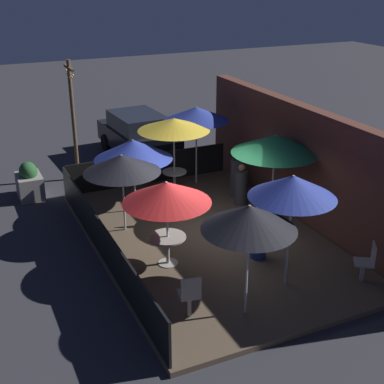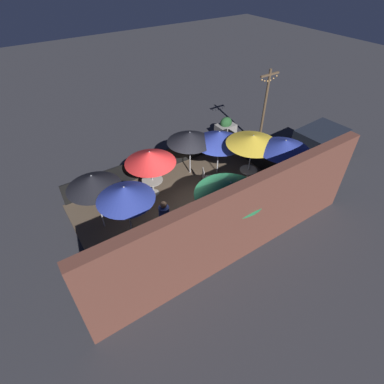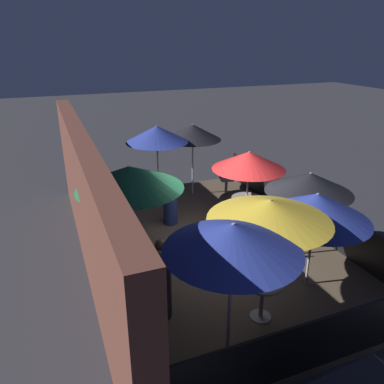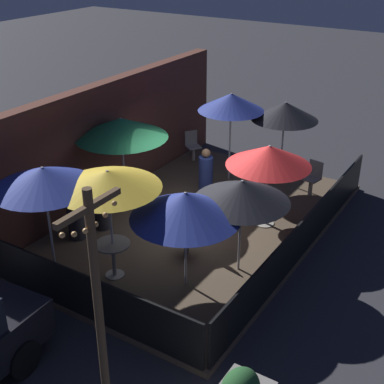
# 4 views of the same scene
# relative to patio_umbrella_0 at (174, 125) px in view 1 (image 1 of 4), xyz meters

# --- Properties ---
(ground_plane) EXTENTS (60.00, 60.00, 0.00)m
(ground_plane) POSITION_rel_patio_umbrella_0_xyz_m (2.82, -0.32, -2.31)
(ground_plane) COLOR #2D2D33
(patio_deck) EXTENTS (8.35, 5.44, 0.12)m
(patio_deck) POSITION_rel_patio_umbrella_0_xyz_m (2.82, -0.32, -2.25)
(patio_deck) COLOR brown
(patio_deck) RESTS_ON ground_plane
(building_wall) EXTENTS (9.95, 0.36, 3.14)m
(building_wall) POSITION_rel_patio_umbrella_0_xyz_m (2.82, 2.63, -0.74)
(building_wall) COLOR brown
(building_wall) RESTS_ON ground_plane
(fence_front) EXTENTS (8.15, 0.05, 0.95)m
(fence_front) POSITION_rel_patio_umbrella_0_xyz_m (2.82, -2.99, -1.71)
(fence_front) COLOR black
(fence_front) RESTS_ON patio_deck
(fence_side_left) EXTENTS (0.05, 5.24, 0.95)m
(fence_side_left) POSITION_rel_patio_umbrella_0_xyz_m (-1.30, -0.32, -1.71)
(fence_side_left) COLOR black
(fence_side_left) RESTS_ON patio_deck
(patio_umbrella_0) EXTENTS (2.08, 2.08, 2.37)m
(patio_umbrella_0) POSITION_rel_patio_umbrella_0_xyz_m (0.00, 0.00, 0.00)
(patio_umbrella_0) COLOR #B2B2B7
(patio_umbrella_0) RESTS_ON patio_deck
(patio_umbrella_1) EXTENTS (1.99, 1.99, 2.03)m
(patio_umbrella_1) POSITION_rel_patio_umbrella_0_xyz_m (3.62, -1.70, -0.41)
(patio_umbrella_1) COLOR #B2B2B7
(patio_umbrella_1) RESTS_ON patio_deck
(patio_umbrella_2) EXTENTS (1.95, 1.95, 2.06)m
(patio_umbrella_2) POSITION_rel_patio_umbrella_0_xyz_m (1.56, -2.06, -0.36)
(patio_umbrella_2) COLOR #B2B2B7
(patio_umbrella_2) RESTS_ON patio_deck
(patio_umbrella_3) EXTENTS (1.80, 1.80, 2.33)m
(patio_umbrella_3) POSITION_rel_patio_umbrella_0_xyz_m (6.02, -1.03, -0.11)
(patio_umbrella_3) COLOR #B2B2B7
(patio_umbrella_3) RESTS_ON patio_deck
(patio_umbrella_4) EXTENTS (2.00, 2.00, 2.45)m
(patio_umbrella_4) POSITION_rel_patio_umbrella_0_xyz_m (-0.65, 1.02, 0.04)
(patio_umbrella_4) COLOR #B2B2B7
(patio_umbrella_4) RESTS_ON patio_deck
(patio_umbrella_5) EXTENTS (2.28, 2.28, 2.36)m
(patio_umbrella_5) POSITION_rel_patio_umbrella_0_xyz_m (2.57, 1.75, -0.07)
(patio_umbrella_5) COLOR #B2B2B7
(patio_umbrella_5) RESTS_ON patio_deck
(patio_umbrella_6) EXTENTS (1.81, 1.81, 2.50)m
(patio_umbrella_6) POSITION_rel_patio_umbrella_0_xyz_m (5.45, 0.29, 0.07)
(patio_umbrella_6) COLOR #B2B2B7
(patio_umbrella_6) RESTS_ON patio_deck
(patio_umbrella_7) EXTENTS (2.14, 2.14, 2.07)m
(patio_umbrella_7) POSITION_rel_patio_umbrella_0_xyz_m (0.52, -1.41, -0.39)
(patio_umbrella_7) COLOR #B2B2B7
(patio_umbrella_7) RESTS_ON patio_deck
(dining_table_0) EXTENTS (0.72, 0.72, 0.77)m
(dining_table_0) POSITION_rel_patio_umbrella_0_xyz_m (0.00, 0.00, -1.59)
(dining_table_0) COLOR #9E998E
(dining_table_0) RESTS_ON patio_deck
(dining_table_1) EXTENTS (0.84, 0.84, 0.70)m
(dining_table_1) POSITION_rel_patio_umbrella_0_xyz_m (3.62, -1.70, -1.63)
(dining_table_1) COLOR #9E998E
(dining_table_1) RESTS_ON patio_deck
(patio_chair_0) EXTENTS (0.56, 0.56, 0.91)m
(patio_chair_0) POSITION_rel_patio_umbrella_0_xyz_m (6.09, 1.92, -1.70)
(patio_chair_0) COLOR gray
(patio_chair_0) RESTS_ON patio_deck
(patio_chair_1) EXTENTS (0.54, 0.54, 0.92)m
(patio_chair_1) POSITION_rel_patio_umbrella_0_xyz_m (1.59, -0.81, -1.69)
(patio_chair_1) COLOR gray
(patio_chair_1) RESTS_ON patio_deck
(patio_chair_2) EXTENTS (0.47, 0.47, 0.95)m
(patio_chair_2) POSITION_rel_patio_umbrella_0_xyz_m (5.70, -2.09, -1.66)
(patio_chair_2) COLOR gray
(patio_chair_2) RESTS_ON patio_deck
(patron_0) EXTENTS (0.42, 0.42, 1.37)m
(patron_0) POSITION_rel_patio_umbrella_0_xyz_m (0.73, 1.70, -1.57)
(patron_0) COLOR #333338
(patron_0) RESTS_ON patio_deck
(patron_1) EXTENTS (0.47, 0.47, 1.22)m
(patron_1) POSITION_rel_patio_umbrella_0_xyz_m (1.37, 1.49, -1.64)
(patron_1) COLOR #333338
(patron_1) RESTS_ON patio_deck
(patron_2) EXTENTS (0.53, 0.53, 1.31)m
(patron_2) POSITION_rel_patio_umbrella_0_xyz_m (4.23, 0.34, -1.60)
(patron_2) COLOR navy
(patron_2) RESTS_ON patio_deck
(planter_box) EXTENTS (1.02, 0.71, 1.12)m
(planter_box) POSITION_rel_patio_umbrella_0_xyz_m (-1.95, -3.90, -1.82)
(planter_box) COLOR gray
(planter_box) RESTS_ON ground_plane
(light_post) EXTENTS (1.10, 0.12, 3.87)m
(light_post) POSITION_rel_patio_umbrella_0_xyz_m (-2.85, -2.24, -0.14)
(light_post) COLOR brown
(light_post) RESTS_ON ground_plane
(parked_car_0) EXTENTS (4.13, 1.98, 1.62)m
(parked_car_0) POSITION_rel_patio_umbrella_0_xyz_m (-4.12, 0.30, -1.46)
(parked_car_0) COLOR black
(parked_car_0) RESTS_ON ground_plane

